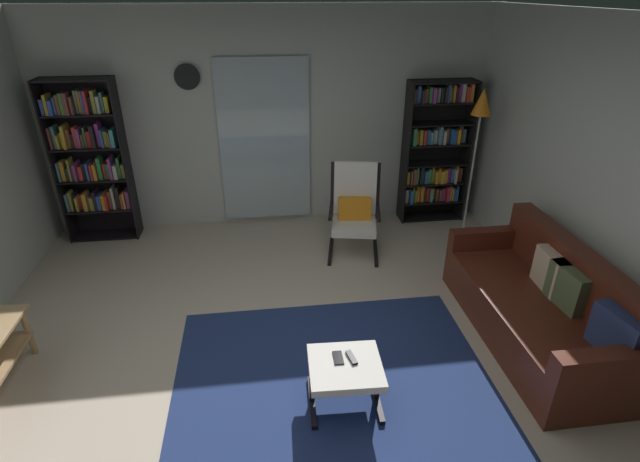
# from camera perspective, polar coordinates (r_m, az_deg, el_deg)

# --- Properties ---
(ground_plane) EXTENTS (7.02, 7.02, 0.00)m
(ground_plane) POSITION_cam_1_polar(r_m,az_deg,el_deg) (4.01, -3.48, -16.28)
(ground_plane) COLOR beige
(wall_back) EXTENTS (5.60, 0.06, 2.60)m
(wall_back) POSITION_cam_1_polar(r_m,az_deg,el_deg) (6.00, -6.03, 12.92)
(wall_back) COLOR beige
(wall_back) RESTS_ON ground
(glass_door_panel) EXTENTS (1.10, 0.01, 2.00)m
(glass_door_panel) POSITION_cam_1_polar(r_m,az_deg,el_deg) (6.00, -6.58, 10.42)
(glass_door_panel) COLOR silver
(area_rug) EXTENTS (2.47, 2.06, 0.01)m
(area_rug) POSITION_cam_1_polar(r_m,az_deg,el_deg) (3.91, 1.63, -17.65)
(area_rug) COLOR navy
(area_rug) RESTS_ON ground
(bookshelf_near_tv) EXTENTS (0.79, 0.30, 1.89)m
(bookshelf_near_tv) POSITION_cam_1_polar(r_m,az_deg,el_deg) (6.15, -25.68, 7.94)
(bookshelf_near_tv) COLOR black
(bookshelf_near_tv) RESTS_ON ground
(bookshelf_near_sofa) EXTENTS (0.82, 0.30, 1.78)m
(bookshelf_near_sofa) POSITION_cam_1_polar(r_m,az_deg,el_deg) (6.27, 13.53, 9.20)
(bookshelf_near_sofa) COLOR black
(bookshelf_near_sofa) RESTS_ON ground
(leather_sofa) EXTENTS (0.81, 1.96, 0.84)m
(leather_sofa) POSITION_cam_1_polar(r_m,az_deg,el_deg) (4.55, 24.86, -8.26)
(leather_sofa) COLOR #532114
(leather_sofa) RESTS_ON ground
(lounge_armchair) EXTENTS (0.68, 0.75, 1.02)m
(lounge_armchair) POSITION_cam_1_polar(r_m,az_deg,el_deg) (5.41, 4.14, 2.83)
(lounge_armchair) COLOR black
(lounge_armchair) RESTS_ON ground
(ottoman) EXTENTS (0.54, 0.50, 0.37)m
(ottoman) POSITION_cam_1_polar(r_m,az_deg,el_deg) (3.57, 3.02, -16.34)
(ottoman) COLOR white
(ottoman) RESTS_ON ground
(tv_remote) EXTENTS (0.07, 0.15, 0.02)m
(tv_remote) POSITION_cam_1_polar(r_m,az_deg,el_deg) (3.57, 3.78, -14.80)
(tv_remote) COLOR black
(tv_remote) RESTS_ON ottoman
(cell_phone) EXTENTS (0.07, 0.14, 0.01)m
(cell_phone) POSITION_cam_1_polar(r_m,az_deg,el_deg) (3.57, 2.17, -14.86)
(cell_phone) COLOR black
(cell_phone) RESTS_ON ottoman
(floor_lamp_by_shelf) EXTENTS (0.22, 0.22, 1.79)m
(floor_lamp_by_shelf) POSITION_cam_1_polar(r_m,az_deg,el_deg) (5.68, 18.56, 12.85)
(floor_lamp_by_shelf) COLOR #A5A5AD
(floor_lamp_by_shelf) RESTS_ON ground
(wall_clock) EXTENTS (0.29, 0.03, 0.29)m
(wall_clock) POSITION_cam_1_polar(r_m,az_deg,el_deg) (5.86, -15.55, 17.30)
(wall_clock) COLOR silver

